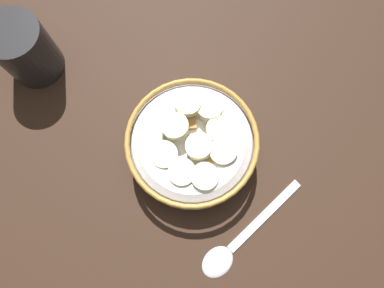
% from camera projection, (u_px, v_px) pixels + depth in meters
% --- Properties ---
extents(ground_plane, '(0.99, 0.99, 0.02)m').
position_uv_depth(ground_plane, '(192.00, 152.00, 0.44)').
color(ground_plane, '#332116').
extents(cereal_bowl, '(0.15, 0.15, 0.06)m').
position_uv_depth(cereal_bowl, '(192.00, 145.00, 0.40)').
color(cereal_bowl, silver).
rests_on(cereal_bowl, ground_plane).
extents(spoon, '(0.04, 0.16, 0.01)m').
position_uv_depth(spoon, '(232.00, 248.00, 0.40)').
color(spoon, silver).
rests_on(spoon, ground_plane).
extents(coffee_mug, '(0.09, 0.07, 0.08)m').
position_uv_depth(coffee_mug, '(24.00, 49.00, 0.42)').
color(coffee_mug, '#262628').
rests_on(coffee_mug, ground_plane).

